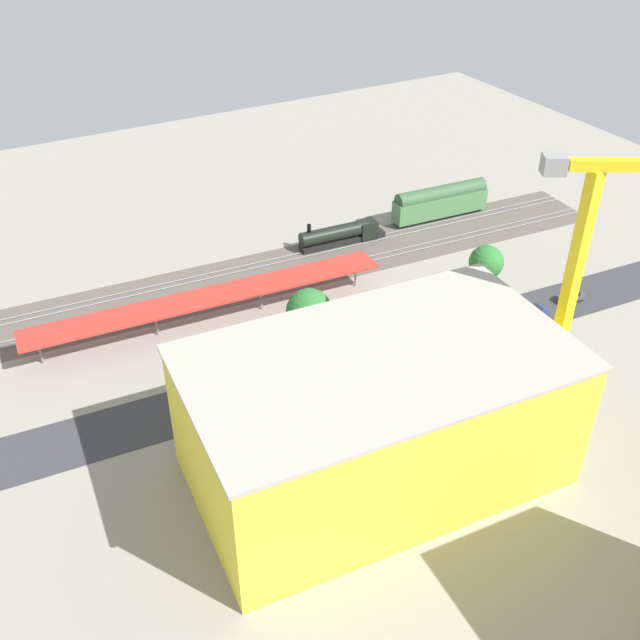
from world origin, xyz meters
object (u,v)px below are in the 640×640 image
Objects in this scene: locomotive at (343,234)px; traffic_light at (382,305)px; passenger_coach at (440,201)px; parked_car_0 at (571,297)px; street_tree_1 at (254,346)px; construction_building at (377,418)px; street_tree_3 at (486,262)px; parked_car_3 at (447,345)px; street_tree_0 at (227,348)px; box_truck_0 at (286,393)px; platform_canopy_near at (209,297)px; parked_car_2 at (488,329)px; parked_car_1 at (532,312)px; street_tree_2 at (309,311)px; tower_crane at (585,276)px.

traffic_light reaches higher than locomotive.
parked_car_0 is (-0.40, 33.24, -2.59)m from passenger_coach.
parked_car_0 is at bearing 172.01° from street_tree_1.
construction_building is (45.74, 15.51, 7.24)m from parked_car_0.
street_tree_3 reaches higher than locomotive.
parked_car_3 is at bearing 84.75° from locomotive.
box_truck_0 is at bearing 121.32° from street_tree_0.
parked_car_2 is (-33.93, 22.24, -3.45)m from platform_canopy_near.
parked_car_0 is at bearing 156.87° from platform_canopy_near.
locomotive is 3.51× the size of parked_car_1.
street_tree_3 reaches higher than box_truck_0.
street_tree_3 is at bearing -177.94° from street_tree_1.
traffic_light is at bearing -120.45° from construction_building.
street_tree_2 is (-4.70, -24.30, -1.82)m from construction_building.
platform_canopy_near is 25.18m from traffic_light.
locomotive is 43.62m from box_truck_0.
passenger_coach reaches higher than locomotive.
traffic_light reaches higher than parked_car_3.
parked_car_1 is 46.51m from street_tree_0.
street_tree_2 is (19.75, 24.45, 4.42)m from locomotive.
street_tree_2 is (41.04, -8.79, 5.42)m from parked_car_0.
construction_building is 28.71m from traffic_light.
platform_canopy_near is at bearing -33.24° from parked_car_2.
box_truck_0 is 39.98m from street_tree_3.
parked_car_1 is at bearing 164.41° from street_tree_2.
box_truck_0 is at bearing -30.23° from tower_crane.
traffic_light is (29.21, 25.31, 0.75)m from passenger_coach.
box_truck_0 is 7.99m from street_tree_1.
parked_car_2 is at bearing 146.49° from traffic_light.
tower_crane is at bearing 91.61° from locomotive.
parked_car_1 is (7.79, 33.61, -2.61)m from passenger_coach.
parked_car_0 is at bearing 140.82° from street_tree_3.
construction_building is 24.81m from street_tree_2.
traffic_light is (-21.10, 13.74, -0.15)m from platform_canopy_near.
tower_crane is (-25.88, 1.87, 11.38)m from construction_building.
parked_car_0 is 49.24m from box_truck_0.
box_truck_0 is at bearing -1.35° from parked_car_3.
street_tree_2 is at bearing -15.59° from parked_car_1.
construction_building is 4.41× the size of box_truck_0.
box_truck_0 is at bearing 12.69° from street_tree_3.
box_truck_0 is at bearing -0.17° from parked_car_1.
street_tree_2 reaches higher than locomotive.
traffic_light is (12.82, -8.49, 3.30)m from parked_car_2.
street_tree_3 is 19.26m from traffic_light.
street_tree_2 is 1.15× the size of street_tree_3.
platform_canopy_near is 2.82× the size of passenger_coach.
box_truck_0 is 1.11× the size of street_tree_3.
locomotive is 39.48m from parked_car_0.
street_tree_1 is at bearing 42.15° from locomotive.
parked_car_0 is 30.83m from traffic_light.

